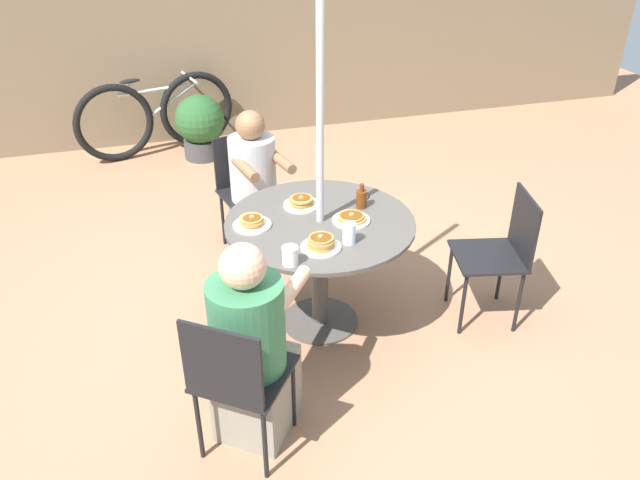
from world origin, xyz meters
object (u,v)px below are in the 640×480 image
at_px(pancake_plate_b, 252,223).
at_px(coffee_cup, 290,256).
at_px(pancake_plate_d, 351,219).
at_px(syrup_bottle, 362,198).
at_px(diner_east, 252,352).
at_px(pancake_plate_c, 301,203).
at_px(diner_north, 256,193).
at_px(bicycle, 157,115).
at_px(patio_table, 320,241).
at_px(patio_chair_north, 246,185).
at_px(patio_chair_east, 236,376).
at_px(pancake_plate_a, 321,244).
at_px(potted_shrub, 200,125).
at_px(patio_chair_south, 502,249).
at_px(drinking_glass_a, 349,233).

relative_size(pancake_plate_b, coffee_cup, 2.20).
bearing_deg(pancake_plate_d, syrup_bottle, 52.28).
xyz_separation_m(diner_east, pancake_plate_b, (0.17, 0.82, 0.25)).
bearing_deg(pancake_plate_c, diner_north, 102.23).
height_order(pancake_plate_b, bicycle, pancake_plate_b).
relative_size(patio_table, diner_east, 0.99).
relative_size(patio_chair_north, patio_chair_east, 1.00).
distance_m(diner_east, coffee_cup, 0.54).
relative_size(pancake_plate_a, bicycle, 0.14).
bearing_deg(diner_east, pancake_plate_d, 80.26).
bearing_deg(patio_chair_north, diner_east, 67.48).
distance_m(patio_table, coffee_cup, 0.53).
bearing_deg(patio_table, pancake_plate_d, -18.10).
relative_size(diner_north, potted_shrub, 1.74).
bearing_deg(diner_north, pancake_plate_a, 83.18).
height_order(patio_chair_south, potted_shrub, patio_chair_south).
relative_size(diner_east, coffee_cup, 11.18).
bearing_deg(syrup_bottle, diner_north, 121.01).
xyz_separation_m(patio_table, bicycle, (-0.79, 3.19, -0.21)).
height_order(patio_chair_east, coffee_cup, patio_chair_east).
height_order(patio_chair_north, patio_chair_south, same).
xyz_separation_m(coffee_cup, drinking_glass_a, (0.36, 0.12, 0.01)).
relative_size(patio_table, pancake_plate_b, 5.04).
distance_m(patio_chair_north, diner_east, 1.90).
height_order(patio_table, syrup_bottle, syrup_bottle).
bearing_deg(pancake_plate_a, potted_shrub, 95.45).
bearing_deg(coffee_cup, pancake_plate_c, 70.20).
xyz_separation_m(patio_chair_south, pancake_plate_a, (-1.18, -0.06, 0.27)).
relative_size(pancake_plate_c, pancake_plate_d, 1.00).
relative_size(pancake_plate_a, potted_shrub, 0.35).
height_order(diner_east, pancake_plate_b, diner_east).
xyz_separation_m(patio_table, pancake_plate_d, (0.17, -0.06, 0.16)).
relative_size(pancake_plate_d, bicycle, 0.14).
bearing_deg(pancake_plate_d, diner_east, -136.12).
xyz_separation_m(pancake_plate_d, drinking_glass_a, (-0.09, -0.23, 0.04)).
xyz_separation_m(diner_east, pancake_plate_d, (0.74, 0.71, 0.25)).
relative_size(pancake_plate_a, drinking_glass_a, 1.82).
bearing_deg(pancake_plate_d, patio_table, 161.90).
relative_size(pancake_plate_b, bicycle, 0.14).
bearing_deg(patio_table, syrup_bottle, 17.87).
bearing_deg(diner_north, drinking_glass_a, 90.73).
xyz_separation_m(pancake_plate_c, bicycle, (-0.74, 2.98, -0.37)).
distance_m(patio_chair_east, bicycle, 4.10).
height_order(patio_chair_south, syrup_bottle, syrup_bottle).
distance_m(diner_east, pancake_plate_b, 0.87).
distance_m(diner_east, patio_chair_south, 1.75).
xyz_separation_m(diner_north, coffee_cup, (-0.07, -1.34, 0.28)).
bearing_deg(diner_north, pancake_plate_d, 98.49).
bearing_deg(bicycle, patio_table, -89.63).
height_order(pancake_plate_a, potted_shrub, pancake_plate_a).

